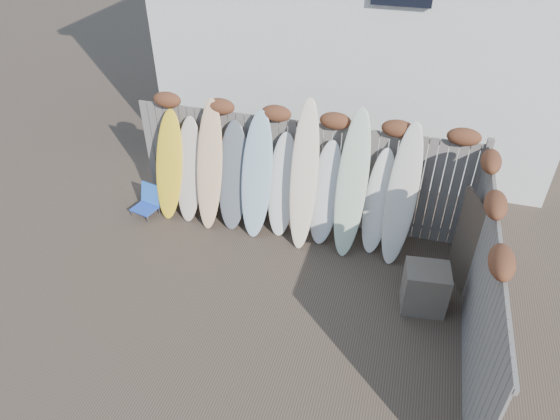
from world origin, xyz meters
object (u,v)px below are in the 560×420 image
(lattice_panel, at_px, (470,250))
(surfboard_0, at_px, (169,166))
(wooden_crate, at_px, (425,288))
(beach_chair, at_px, (148,201))

(lattice_panel, distance_m, surfboard_0, 5.33)
(wooden_crate, xyz_separation_m, lattice_panel, (0.56, 0.53, 0.44))
(lattice_panel, relative_size, surfboard_0, 0.79)
(beach_chair, height_order, surfboard_0, surfboard_0)
(lattice_panel, bearing_deg, beach_chair, 155.19)
(surfboard_0, bearing_deg, lattice_panel, -5.02)
(surfboard_0, bearing_deg, beach_chair, -150.79)
(beach_chair, bearing_deg, wooden_crate, -11.17)
(beach_chair, distance_m, surfboard_0, 0.88)
(beach_chair, bearing_deg, surfboard_0, 26.54)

